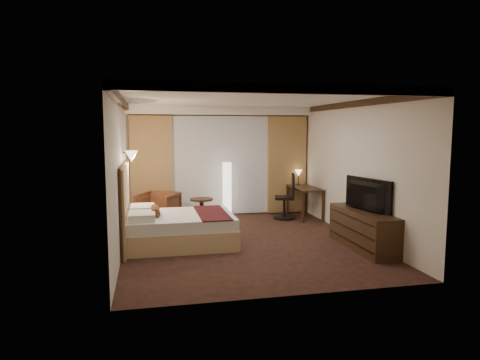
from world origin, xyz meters
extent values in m
cube|color=black|center=(0.00, 0.00, 0.00)|extent=(4.50, 5.50, 0.01)
cube|color=white|center=(0.00, 0.00, 2.70)|extent=(4.50, 5.50, 0.01)
cube|color=silver|center=(0.00, 2.75, 1.35)|extent=(4.50, 0.02, 2.70)
cube|color=silver|center=(-2.25, 0.00, 1.35)|extent=(0.02, 5.50, 2.70)
cube|color=silver|center=(2.25, 0.00, 1.35)|extent=(0.02, 5.50, 2.70)
cube|color=white|center=(0.00, 2.50, 2.60)|extent=(4.50, 0.50, 0.20)
cube|color=silver|center=(0.00, 2.67, 1.25)|extent=(2.48, 0.04, 2.45)
cube|color=#A8894D|center=(-1.70, 2.61, 1.25)|extent=(1.00, 0.14, 2.45)
cube|color=#A8894D|center=(1.70, 2.61, 1.25)|extent=(1.00, 0.14, 2.45)
imported|color=#512118|center=(-1.57, 1.85, 0.41)|extent=(1.05, 1.03, 0.82)
imported|color=black|center=(1.97, -0.88, 1.03)|extent=(0.90, 1.29, 0.15)
camera|label=1|loc=(-1.77, -7.81, 2.14)|focal=32.00mm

